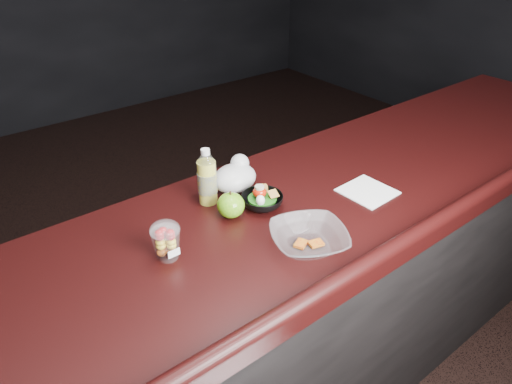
% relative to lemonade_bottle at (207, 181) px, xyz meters
% --- Properties ---
extents(counter, '(4.06, 0.71, 1.02)m').
position_rel_lemonade_bottle_xyz_m(counter, '(-0.04, -0.18, -0.59)').
color(counter, black).
rests_on(counter, ground).
extents(lemonade_bottle, '(0.06, 0.06, 0.19)m').
position_rel_lemonade_bottle_xyz_m(lemonade_bottle, '(0.00, 0.00, 0.00)').
color(lemonade_bottle, yellow).
rests_on(lemonade_bottle, counter).
extents(fruit_cup, '(0.08, 0.08, 0.12)m').
position_rel_lemonade_bottle_xyz_m(fruit_cup, '(-0.24, -0.17, -0.02)').
color(fruit_cup, white).
rests_on(fruit_cup, counter).
extents(green_apple, '(0.09, 0.09, 0.09)m').
position_rel_lemonade_bottle_xyz_m(green_apple, '(0.01, -0.11, -0.04)').
color(green_apple, '#30820F').
rests_on(green_apple, counter).
extents(plastic_bag, '(0.15, 0.13, 0.11)m').
position_rel_lemonade_bottle_xyz_m(plastic_bag, '(0.12, 0.01, -0.03)').
color(plastic_bag, silver).
rests_on(plastic_bag, counter).
extents(snack_bowl, '(0.17, 0.17, 0.07)m').
position_rel_lemonade_bottle_xyz_m(snack_bowl, '(0.12, -0.13, -0.06)').
color(snack_bowl, black).
rests_on(snack_bowl, counter).
extents(takeout_bowl, '(0.28, 0.28, 0.05)m').
position_rel_lemonade_bottle_xyz_m(takeout_bowl, '(0.10, -0.37, -0.05)').
color(takeout_bowl, silver).
rests_on(takeout_bowl, counter).
extents(paper_napkin, '(0.17, 0.17, 0.00)m').
position_rel_lemonade_bottle_xyz_m(paper_napkin, '(0.46, -0.28, -0.08)').
color(paper_napkin, white).
rests_on(paper_napkin, counter).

